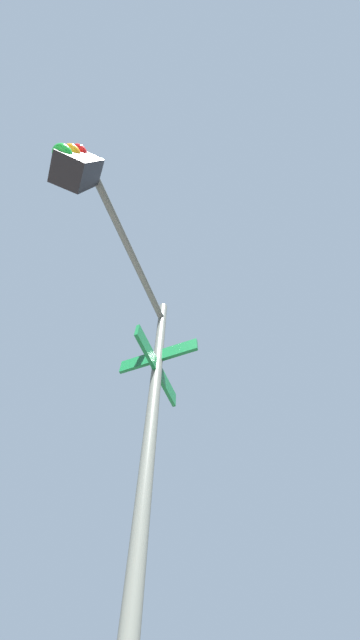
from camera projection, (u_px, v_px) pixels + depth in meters
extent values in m
cylinder|color=#474C47|center=(143.00, 500.00, 2.14)|extent=(0.12, 0.12, 6.02)
cylinder|color=#474C47|center=(131.00, 253.00, 3.91)|extent=(1.53, 1.61, 0.09)
cube|color=black|center=(79.00, 170.00, 3.02)|extent=(0.28, 0.28, 0.80)
sphere|color=red|center=(79.00, 153.00, 3.16)|extent=(0.18, 0.18, 0.18)
sphere|color=orange|center=(71.00, 154.00, 2.95)|extent=(0.18, 0.18, 0.18)
sphere|color=green|center=(62.00, 154.00, 2.73)|extent=(0.18, 0.18, 0.18)
cube|color=#0F5128|center=(157.00, 368.00, 3.43)|extent=(0.79, 0.83, 0.20)
cube|color=#0F5128|center=(158.00, 356.00, 3.63)|extent=(0.75, 0.72, 0.20)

